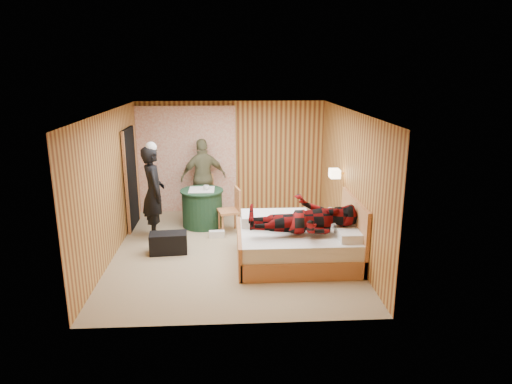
{
  "coord_description": "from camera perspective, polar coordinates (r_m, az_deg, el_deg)",
  "views": [
    {
      "loc": [
        -0.02,
        -7.76,
        3.21
      ],
      "look_at": [
        0.43,
        0.13,
        1.05
      ],
      "focal_mm": 32.0,
      "sensor_mm": 36.0,
      "label": 1
    }
  ],
  "objects": [
    {
      "name": "ceiling",
      "position": [
        7.79,
        -3.14,
        10.03
      ],
      "size": [
        4.2,
        5.0,
        0.01
      ],
      "primitive_type": "cube",
      "color": "silver",
      "rests_on": "wall_back"
    },
    {
      "name": "cup_nightstand",
      "position": [
        8.87,
        9.28,
        -2.24
      ],
      "size": [
        0.1,
        0.1,
        0.09
      ],
      "primitive_type": "imported",
      "rotation": [
        0.0,
        0.0,
        -0.05
      ],
      "color": "white",
      "rests_on": "nightstand"
    },
    {
      "name": "book_lower",
      "position": [
        8.72,
        9.52,
        -2.82
      ],
      "size": [
        0.2,
        0.24,
        0.02
      ],
      "primitive_type": "imported",
      "rotation": [
        0.0,
        0.0,
        -0.14
      ],
      "color": "white",
      "rests_on": "nightstand"
    },
    {
      "name": "nightstand",
      "position": [
        8.85,
        9.37,
        -4.34
      ],
      "size": [
        0.4,
        0.54,
        0.52
      ],
      "color": "tan",
      "rests_on": "floor"
    },
    {
      "name": "curtain",
      "position": [
        10.43,
        -8.6,
        4.01
      ],
      "size": [
        2.2,
        0.08,
        2.4
      ],
      "primitive_type": "cube",
      "color": "white",
      "rests_on": "floor"
    },
    {
      "name": "floor",
      "position": [
        8.4,
        -2.89,
        -7.2
      ],
      "size": [
        4.2,
        5.0,
        0.01
      ],
      "primitive_type": "cube",
      "color": "tan",
      "rests_on": "ground"
    },
    {
      "name": "sneaker_right",
      "position": [
        9.51,
        -5.98,
        -4.08
      ],
      "size": [
        0.33,
        0.24,
        0.14
      ],
      "primitive_type": "cube",
      "rotation": [
        0.0,
        0.0,
        -0.43
      ],
      "color": "white",
      "rests_on": "floor"
    },
    {
      "name": "doorway",
      "position": [
        9.64,
        -15.39,
        1.63
      ],
      "size": [
        0.06,
        0.9,
        2.05
      ],
      "primitive_type": "cube",
      "color": "black",
      "rests_on": "floor"
    },
    {
      "name": "round_table",
      "position": [
        9.56,
        -6.73,
        -1.94
      ],
      "size": [
        0.89,
        0.89,
        0.79
      ],
      "color": "#1F4426",
      "rests_on": "floor"
    },
    {
      "name": "chair_far",
      "position": [
        10.19,
        -6.51,
        -0.0
      ],
      "size": [
        0.45,
        0.45,
        0.93
      ],
      "rotation": [
        0.0,
        0.0,
        -0.06
      ],
      "color": "tan",
      "rests_on": "floor"
    },
    {
      "name": "chair_near",
      "position": [
        9.12,
        -2.93,
        -1.85
      ],
      "size": [
        0.49,
        0.49,
        0.91
      ],
      "rotation": [
        0.0,
        0.0,
        -1.35
      ],
      "color": "tan",
      "rests_on": "floor"
    },
    {
      "name": "sneaker_left",
      "position": [
        8.98,
        -4.92,
        -5.27
      ],
      "size": [
        0.31,
        0.14,
        0.13
      ],
      "primitive_type": "cube",
      "rotation": [
        0.0,
        0.0,
        0.06
      ],
      "color": "white",
      "rests_on": "floor"
    },
    {
      "name": "duffel_bag",
      "position": [
        8.34,
        -10.89,
        -6.27
      ],
      "size": [
        0.68,
        0.4,
        0.37
      ],
      "primitive_type": "cube",
      "rotation": [
        0.0,
        0.0,
        0.08
      ],
      "color": "black",
      "rests_on": "floor"
    },
    {
      "name": "man_at_table",
      "position": [
        10.15,
        -6.58,
        1.82
      ],
      "size": [
        1.09,
        0.67,
        1.72
      ],
      "primitive_type": "imported",
      "rotation": [
        0.0,
        0.0,
        3.41
      ],
      "color": "#686745",
      "rests_on": "floor"
    },
    {
      "name": "wall_lamp",
      "position": [
        8.65,
        9.82,
        2.31
      ],
      "size": [
        0.26,
        0.24,
        0.16
      ],
      "color": "gold",
      "rests_on": "wall_right"
    },
    {
      "name": "man_on_bed",
      "position": [
        7.44,
        5.96,
        -2.28
      ],
      "size": [
        0.86,
        0.67,
        1.77
      ],
      "primitive_type": "imported",
      "rotation": [
        0.0,
        1.57,
        0.0
      ],
      "color": "#6A0A0A",
      "rests_on": "bed"
    },
    {
      "name": "woman_standing",
      "position": [
        8.94,
        -12.69,
        -0.07
      ],
      "size": [
        0.61,
        0.76,
        1.8
      ],
      "primitive_type": "imported",
      "rotation": [
        0.0,
        0.0,
        1.88
      ],
      "color": "black",
      "rests_on": "floor"
    },
    {
      "name": "wall_back",
      "position": [
        10.45,
        -3.1,
        4.46
      ],
      "size": [
        4.2,
        0.02,
        2.5
      ],
      "primitive_type": "cube",
      "color": "tan",
      "rests_on": "floor"
    },
    {
      "name": "bed",
      "position": [
        7.87,
        5.38,
        -6.37
      ],
      "size": [
        2.02,
        1.59,
        1.09
      ],
      "color": "tan",
      "rests_on": "floor"
    },
    {
      "name": "wall_right",
      "position": [
        8.28,
        11.68,
        1.27
      ],
      "size": [
        0.02,
        5.0,
        2.5
      ],
      "primitive_type": "cube",
      "color": "tan",
      "rests_on": "floor"
    },
    {
      "name": "wall_left",
      "position": [
        8.27,
        -17.71,
        0.84
      ],
      "size": [
        0.02,
        5.0,
        2.5
      ],
      "primitive_type": "cube",
      "color": "tan",
      "rests_on": "floor"
    },
    {
      "name": "book_upper",
      "position": [
        8.71,
        9.52,
        -2.7
      ],
      "size": [
        0.26,
        0.28,
        0.02
      ],
      "primitive_type": "imported",
      "rotation": [
        0.0,
        0.0,
        -0.61
      ],
      "color": "white",
      "rests_on": "nightstand"
    },
    {
      "name": "cup_table",
      "position": [
        9.38,
        -6.22,
        0.55
      ],
      "size": [
        0.16,
        0.16,
        0.1
      ],
      "primitive_type": "imported",
      "rotation": [
        0.0,
        0.0,
        0.41
      ],
      "color": "white",
      "rests_on": "round_table"
    }
  ]
}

